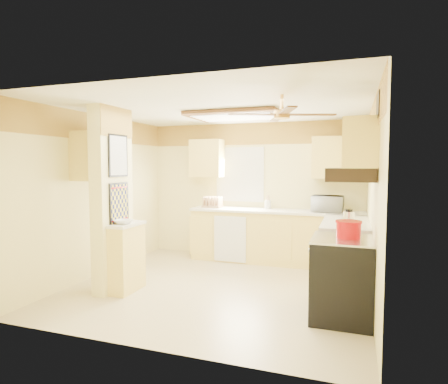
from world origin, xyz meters
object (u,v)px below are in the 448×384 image
at_px(bowl, 123,222).
at_px(kettle, 349,218).
at_px(stove, 342,278).
at_px(microwave, 328,204).
at_px(dutch_oven, 349,229).

distance_m(bowl, kettle, 2.95).
distance_m(stove, microwave, 2.24).
distance_m(microwave, dutch_oven, 2.14).
xyz_separation_m(stove, kettle, (0.05, 0.72, 0.58)).
bearing_deg(dutch_oven, bowl, -177.82).
xyz_separation_m(stove, microwave, (-0.30, 2.14, 0.62)).
height_order(bowl, kettle, kettle).
bearing_deg(stove, dutch_oven, 22.65).
xyz_separation_m(microwave, dutch_oven, (0.35, -2.11, -0.06)).
bearing_deg(bowl, dutch_oven, 2.18).
bearing_deg(microwave, stove, 104.27).
relative_size(microwave, kettle, 2.28).
distance_m(microwave, bowl, 3.34).
relative_size(stove, microwave, 1.85).
height_order(stove, microwave, microwave).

